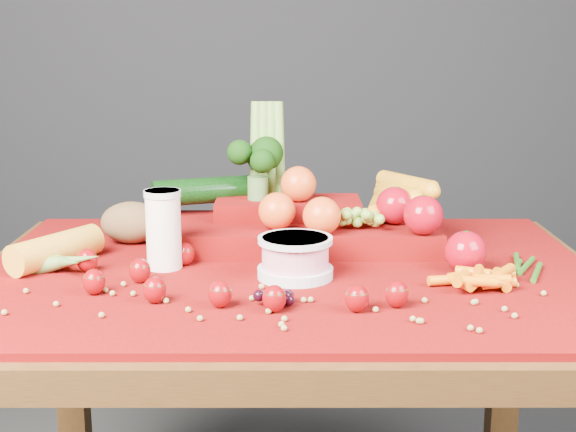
{
  "coord_description": "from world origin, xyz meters",
  "views": [
    {
      "loc": [
        -0.0,
        -1.32,
        1.16
      ],
      "look_at": [
        0.0,
        0.02,
        0.85
      ],
      "focal_mm": 50.0,
      "sensor_mm": 36.0,
      "label": 1
    }
  ],
  "objects_px": {
    "table": "(288,327)",
    "yogurt_bowl": "(295,256)",
    "milk_glass": "(163,227)",
    "produce_mound": "(308,215)"
  },
  "relations": [
    {
      "from": "table",
      "to": "yogurt_bowl",
      "type": "height_order",
      "value": "yogurt_bowl"
    },
    {
      "from": "milk_glass",
      "to": "yogurt_bowl",
      "type": "bearing_deg",
      "value": -13.72
    },
    {
      "from": "yogurt_bowl",
      "to": "table",
      "type": "bearing_deg",
      "value": 103.09
    },
    {
      "from": "table",
      "to": "milk_glass",
      "type": "xyz_separation_m",
      "value": [
        -0.21,
        0.0,
        0.18
      ]
    },
    {
      "from": "milk_glass",
      "to": "produce_mound",
      "type": "distance_m",
      "value": 0.3
    },
    {
      "from": "milk_glass",
      "to": "yogurt_bowl",
      "type": "distance_m",
      "value": 0.23
    },
    {
      "from": "milk_glass",
      "to": "yogurt_bowl",
      "type": "relative_size",
      "value": 1.08
    },
    {
      "from": "table",
      "to": "produce_mound",
      "type": "bearing_deg",
      "value": 76.21
    },
    {
      "from": "table",
      "to": "yogurt_bowl",
      "type": "xyz_separation_m",
      "value": [
        0.01,
        -0.05,
        0.14
      ]
    },
    {
      "from": "milk_glass",
      "to": "table",
      "type": "bearing_deg",
      "value": -1.02
    }
  ]
}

